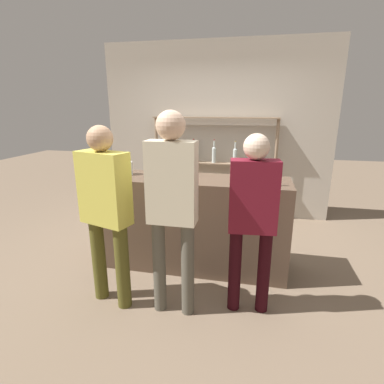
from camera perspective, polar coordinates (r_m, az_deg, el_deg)
name	(u,v)px	position (r m, az deg, el deg)	size (l,w,h in m)	color
ground_plane	(192,264)	(3.66, 0.00, -13.55)	(16.00, 16.00, 0.00)	#7A6651
bar_counter	(192,223)	(3.43, 0.00, -5.91)	(2.12, 0.59, 1.05)	brown
back_wall	(216,132)	(5.06, 4.57, 11.41)	(3.72, 0.12, 2.80)	#B2A899
back_shelf	(214,152)	(4.92, 4.24, 7.67)	(2.00, 0.18, 1.64)	#897056
counter_bottle_0	(172,163)	(3.48, -3.81, 5.59)	(0.08, 0.08, 0.33)	silver
counter_bottle_1	(260,172)	(2.98, 12.82, 3.80)	(0.08, 0.08, 0.37)	#0F1956
counter_bottle_2	(159,168)	(3.20, -6.33, 4.54)	(0.07, 0.07, 0.34)	black
wine_glass	(266,168)	(3.37, 13.96, 4.42)	(0.08, 0.08, 0.14)	silver
cork_jar	(127,168)	(3.51, -12.24, 4.45)	(0.13, 0.13, 0.15)	silver
customer_left	(106,205)	(2.74, -16.14, -2.42)	(0.50, 0.33, 1.66)	brown
customer_center	(172,199)	(2.47, -3.82, -1.32)	(0.41, 0.23, 1.78)	#575347
customer_right	(253,212)	(2.57, 11.48, -3.73)	(0.41, 0.21, 1.60)	black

